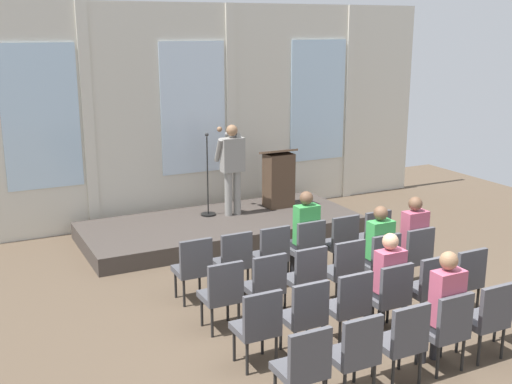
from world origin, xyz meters
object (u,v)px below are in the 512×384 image
Objects in this scene: audience_r0_c3 at (305,230)px; speaker at (232,163)px; chair_r3_c3 at (447,327)px; chair_r3_c2 at (403,338)px; chair_r2_c3 at (390,294)px; lectern at (279,179)px; chair_r1_c1 at (266,283)px; chair_r1_c4 at (380,260)px; chair_r2_c1 at (305,313)px; chair_r1_c0 at (222,291)px; audience_r1_c4 at (378,246)px; chair_r0_c2 at (271,252)px; chair_r0_c0 at (193,266)px; chair_r3_c4 at (487,316)px; audience_r1_c5 at (412,237)px; chair_r0_c1 at (233,259)px; audience_r2_c3 at (387,277)px; chair_r0_c4 at (341,240)px; mic_stand at (208,198)px; chair_r3_c1 at (355,351)px; chair_r0_c3 at (307,246)px; audience_r3_c3 at (443,304)px; chair_r1_c3 at (344,268)px; chair_r2_c4 at (428,285)px; chair_r1_c5 at (414,254)px; chair_r2_c5 at (464,277)px; chair_r2_c2 at (349,303)px; chair_r0_c5 at (373,234)px; chair_r2_c0 at (258,324)px; chair_r1_c2 at (306,275)px.

speaker is at bearing 89.49° from audience_r0_c3.
chair_r3_c2 is at bearing 180.00° from chair_r3_c3.
speaker reaches higher than chair_r2_c3.
lectern is 1.23× the size of chair_r1_c1.
chair_r1_c4 is 1.00× the size of chair_r2_c1.
chair_r2_c1 is at bearing -120.50° from audience_r0_c3.
chair_r1_c0 is 2.43m from audience_r1_c4.
audience_r0_c3 is (0.60, 0.08, 0.22)m from chair_r0_c2.
chair_r0_c0 is 1.00× the size of chair_r3_c4.
audience_r1_c5 is at bearing -72.03° from speaker.
audience_r0_c3 is (1.21, 0.08, 0.22)m from chair_r0_c1.
speaker is 4.67m from audience_r2_c3.
audience_r2_c3 is at bearing 60.52° from chair_r3_c2.
lectern reaches higher than chair_r0_c0.
chair_r0_c4 is (0.60, -0.08, -0.22)m from audience_r0_c3.
chair_r3_c1 is (-0.81, -5.87, -0.09)m from mic_stand.
chair_r0_c3 is (1.21, 0.00, 0.00)m from chair_r0_c1.
audience_r3_c3 is at bearing 7.36° from chair_r3_c2.
chair_r1_c3 is 1.00× the size of chair_r2_c1.
chair_r2_c1 is at bearing 180.00° from chair_r2_c4.
chair_r2_c1 and chair_r3_c1 have the same top height.
audience_r1_c5 is at bearing 90.00° from chair_r1_c5.
speaker is 1.80× the size of chair_r2_c5.
mic_stand is 5.95m from chair_r3_c4.
chair_r0_c0 is 2.06m from chair_r2_c1.
chair_r1_c5 and chair_r2_c2 have the same top height.
audience_r1_c5 is (3.02, -0.91, 0.23)m from chair_r0_c0.
chair_r2_c5 is at bearing -88.29° from lectern.
chair_r1_c4 is 1.00× the size of chair_r3_c4.
chair_r0_c1 is 1.00× the size of chair_r3_c1.
chair_r2_c1 is at bearing 140.78° from chair_r3_c3.
chair_r0_c1 is at bearing 180.00° from chair_r0_c3.
chair_r0_c5 and chair_r1_c4 have the same top height.
audience_r0_c3 is 1.45× the size of chair_r1_c3.
chair_r0_c4 is 3.47m from chair_r3_c1.
chair_r2_c0 is (-1.81, -2.05, -0.22)m from audience_r0_c3.
chair_r0_c0 and chair_r0_c4 have the same top height.
lectern is 5.83m from audience_r3_c3.
audience_r1_c5 is (2.42, 0.08, 0.23)m from chair_r1_c1.
audience_r0_c3 reaches higher than chair_r2_c5.
chair_r2_c2 is 0.68× the size of audience_r3_c3.
mic_stand is 1.65× the size of chair_r0_c2.
chair_r0_c1 is 2.59m from audience_r1_c5.
chair_r1_c5 is 0.68× the size of audience_r1_c5.
chair_r1_c2 is 1.00× the size of chair_r2_c4.
chair_r1_c4 is 0.99m from chair_r2_c4.
chair_r1_c0 is (-3.02, -0.99, 0.00)m from chair_r0_c5.
chair_r2_c1 is at bearing -90.00° from chair_r1_c1.
chair_r1_c0 is 2.06m from chair_r2_c3.
chair_r2_c2 is 1.81m from chair_r2_c5.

